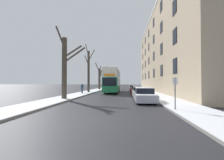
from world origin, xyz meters
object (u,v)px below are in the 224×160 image
bare_tree_left_1 (89,69)px  bare_tree_left_3 (106,77)px  parked_car_1 (139,92)px  pedestrian_left_sidewalk (82,88)px  street_sign_post (175,92)px  bare_tree_left_0 (65,66)px  parked_car_0 (144,95)px  parked_car_3 (135,89)px  parked_car_2 (136,90)px  double_decker_bus (113,80)px  parked_car_4 (133,88)px  bare_tree_left_2 (100,77)px

bare_tree_left_1 → bare_tree_left_3: bearing=89.7°
bare_tree_left_3 → parked_car_1: 32.35m
pedestrian_left_sidewalk → street_sign_post: (10.43, -14.32, 0.31)m
bare_tree_left_0 → bare_tree_left_1: (-0.14, 11.17, 0.62)m
parked_car_0 → street_sign_post: 4.95m
parked_car_3 → parked_car_2: bearing=-90.0°
pedestrian_left_sidewalk → street_sign_post: bearing=-137.9°
bare_tree_left_3 → parked_car_1: bearing=-74.6°
double_decker_bus → parked_car_2: double_decker_bus is taller
parked_car_3 → pedestrian_left_sidewalk: bearing=-143.5°
parked_car_2 → street_sign_post: bearing=-85.0°
parked_car_2 → bare_tree_left_3: bearing=108.7°
bare_tree_left_0 → parked_car_0: bare_tree_left_0 is taller
parked_car_0 → pedestrian_left_sidewalk: (-9.04, 9.62, 0.34)m
pedestrian_left_sidewalk → parked_car_2: bearing=-74.5°
double_decker_bus → parked_car_1: 10.30m
parked_car_1 → parked_car_3: parked_car_3 is taller
bare_tree_left_1 → parked_car_4: (8.68, 8.92, -3.72)m
bare_tree_left_0 → double_decker_bus: (4.20, 13.20, -1.30)m
bare_tree_left_0 → parked_car_1: bare_tree_left_0 is taller
bare_tree_left_1 → parked_car_0: size_ratio=2.18×
pedestrian_left_sidewalk → parked_car_1: bearing=-109.2°
bare_tree_left_3 → parked_car_2: bearing=-71.3°
bare_tree_left_3 → parked_car_3: size_ratio=1.86×
parked_car_2 → pedestrian_left_sidewalk: (-9.04, -1.50, 0.34)m
bare_tree_left_0 → pedestrian_left_sidewalk: bare_tree_left_0 is taller
parked_car_0 → parked_car_2: (-0.00, 11.12, -0.01)m
bare_tree_left_0 → street_sign_post: (9.93, -6.02, -2.46)m
bare_tree_left_2 → parked_car_4: bare_tree_left_2 is taller
bare_tree_left_2 → parked_car_1: bare_tree_left_2 is taller
bare_tree_left_2 → street_sign_post: (10.12, -29.36, -2.03)m
bare_tree_left_1 → street_sign_post: (10.07, -17.19, -3.07)m
double_decker_bus → bare_tree_left_3: bearing=100.9°
bare_tree_left_0 → parked_car_3: bearing=60.3°
bare_tree_left_0 → parked_car_0: bearing=-8.8°
bare_tree_left_0 → double_decker_bus: size_ratio=0.72×
parked_car_3 → pedestrian_left_sidewalk: size_ratio=2.21×
bare_tree_left_3 → parked_car_3: (8.56, -20.08, -3.16)m
parked_car_0 → parked_car_3: 16.31m
bare_tree_left_0 → parked_car_2: bare_tree_left_0 is taller
bare_tree_left_0 → parked_car_4: bare_tree_left_0 is taller
pedestrian_left_sidewalk → parked_car_0: bearing=-130.7°
parked_car_1 → parked_car_3: bearing=90.0°
bare_tree_left_0 → bare_tree_left_1: bare_tree_left_1 is taller
bare_tree_left_1 → parked_car_3: (8.68, 3.82, -3.69)m
parked_car_4 → parked_car_2: bearing=-90.0°
parked_car_0 → parked_car_4: parked_car_0 is taller
parked_car_0 → street_sign_post: (1.39, -4.70, 0.64)m
bare_tree_left_2 → pedestrian_left_sidewalk: bearing=-91.2°
bare_tree_left_3 → parked_car_4: bare_tree_left_3 is taller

